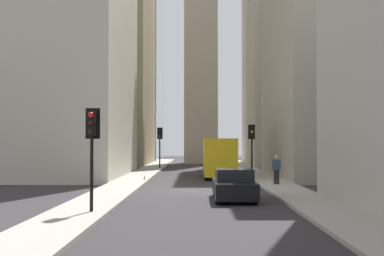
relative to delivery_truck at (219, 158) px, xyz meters
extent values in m
plane|color=#302D30|center=(-9.70, 1.40, -1.46)|extent=(135.00, 135.00, 0.00)
cube|color=#A8A399|center=(-9.70, 5.90, -1.39)|extent=(90.00, 2.20, 0.14)
cube|color=#A8A399|center=(-9.70, -3.10, -1.39)|extent=(90.00, 2.20, 0.14)
cube|color=#A8A091|center=(1.25, -9.20, 8.64)|extent=(14.65, 10.00, 20.21)
cube|color=beige|center=(20.09, -9.20, 14.51)|extent=(13.35, 10.00, 31.94)
cube|color=#9E8966|center=(20.61, 12.00, 14.96)|extent=(14.30, 10.00, 32.84)
cube|color=beige|center=(24.55, 1.07, 9.31)|extent=(4.03, 4.03, 21.53)
cube|color=yellow|center=(-0.91, 0.00, 0.08)|extent=(4.60, 2.25, 2.60)
cube|color=#38383D|center=(2.29, 0.00, -0.27)|extent=(1.90, 2.25, 1.90)
cube|color=black|center=(2.29, 0.00, 0.33)|extent=(1.92, 2.09, 0.64)
cylinder|color=black|center=(2.29, -0.98, -1.02)|extent=(0.88, 0.28, 0.88)
cylinder|color=black|center=(2.29, 0.99, -1.02)|extent=(0.88, 0.28, 0.88)
cylinder|color=black|center=(-2.31, -0.98, -1.02)|extent=(0.88, 0.28, 0.88)
cylinder|color=black|center=(-2.31, 0.99, -1.02)|extent=(0.88, 0.28, 0.88)
cube|color=black|center=(-13.79, 0.00, -0.93)|extent=(4.30, 1.78, 0.70)
cube|color=black|center=(-13.99, 0.00, -0.31)|extent=(2.10, 1.58, 0.54)
cylinder|color=black|center=(-12.44, -0.78, -1.14)|extent=(0.64, 0.22, 0.64)
cylinder|color=black|center=(-12.44, 0.78, -1.14)|extent=(0.64, 0.22, 0.64)
cylinder|color=black|center=(-15.14, -0.78, -1.14)|extent=(0.64, 0.22, 0.64)
cylinder|color=black|center=(-15.14, 0.78, -1.14)|extent=(0.64, 0.22, 0.64)
cylinder|color=black|center=(-18.41, 5.39, 0.01)|extent=(0.12, 0.12, 2.67)
cube|color=black|center=(-18.41, 5.39, 1.80)|extent=(0.28, 0.32, 0.90)
cube|color=black|center=(-18.26, 5.39, 1.80)|extent=(0.03, 0.52, 1.10)
sphere|color=red|center=(-18.57, 5.39, 2.10)|extent=(0.20, 0.20, 0.20)
sphere|color=black|center=(-18.57, 5.39, 1.80)|extent=(0.20, 0.20, 0.20)
sphere|color=black|center=(-18.57, 5.39, 1.50)|extent=(0.20, 0.20, 0.20)
cylinder|color=black|center=(1.67, -2.57, 0.08)|extent=(0.12, 0.12, 2.79)
cube|color=black|center=(1.67, -2.57, 1.92)|extent=(0.28, 0.32, 0.90)
cube|color=black|center=(1.83, -2.57, 1.92)|extent=(0.03, 0.52, 1.10)
sphere|color=black|center=(1.51, -2.57, 2.22)|extent=(0.20, 0.20, 0.20)
sphere|color=orange|center=(1.51, -2.57, 1.92)|extent=(0.20, 0.20, 0.20)
sphere|color=black|center=(1.51, -2.57, 1.62)|extent=(0.20, 0.20, 0.20)
cylinder|color=black|center=(11.45, 5.15, 0.11)|extent=(0.12, 0.12, 2.86)
cube|color=black|center=(11.45, 5.15, 1.99)|extent=(0.28, 0.32, 0.90)
cube|color=black|center=(11.61, 5.15, 1.99)|extent=(0.03, 0.52, 1.10)
sphere|color=black|center=(11.29, 5.15, 2.29)|extent=(0.20, 0.20, 0.20)
sphere|color=black|center=(11.29, 5.15, 1.99)|extent=(0.20, 0.20, 0.20)
sphere|color=green|center=(11.29, 5.15, 1.69)|extent=(0.20, 0.20, 0.20)
cylinder|color=black|center=(-6.94, -3.11, -0.90)|extent=(0.16, 0.16, 0.84)
cylinder|color=black|center=(-6.94, -2.94, -0.90)|extent=(0.16, 0.16, 0.84)
cube|color=navy|center=(-6.94, -3.03, -0.19)|extent=(0.26, 0.44, 0.58)
sphere|color=tan|center=(-6.94, -3.03, 0.25)|extent=(0.22, 0.22, 0.22)
cylinder|color=brown|center=(-3.72, 5.05, -1.22)|extent=(0.07, 0.07, 0.20)
cylinder|color=brown|center=(-3.72, 5.05, -1.08)|extent=(0.03, 0.03, 0.07)
camera|label=1|loc=(-35.88, 1.71, 1.13)|focal=46.16mm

